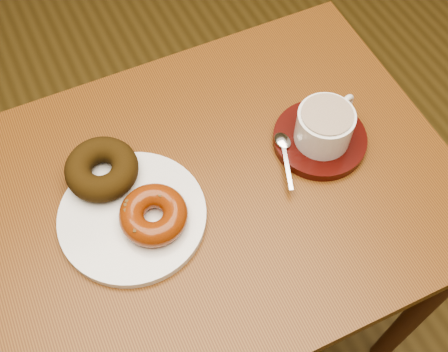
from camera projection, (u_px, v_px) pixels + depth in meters
name	position (u px, v px, depth m)	size (l,w,h in m)	color
ground	(191.00, 338.00, 1.50)	(6.00, 6.00, 0.00)	brown
cafe_table	(214.00, 220.00, 1.00)	(0.80, 0.61, 0.73)	brown
donut_plate	(132.00, 216.00, 0.86)	(0.23, 0.23, 0.01)	white
donut_cinnamon	(102.00, 169.00, 0.87)	(0.12, 0.12, 0.04)	#32200A
donut_caramel	(154.00, 215.00, 0.83)	(0.13, 0.13, 0.04)	maroon
saucer	(320.00, 139.00, 0.93)	(0.16, 0.16, 0.02)	#360A07
coffee_cup	(325.00, 125.00, 0.90)	(0.12, 0.09, 0.06)	white
teaspoon	(283.00, 146.00, 0.91)	(0.05, 0.11, 0.01)	silver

